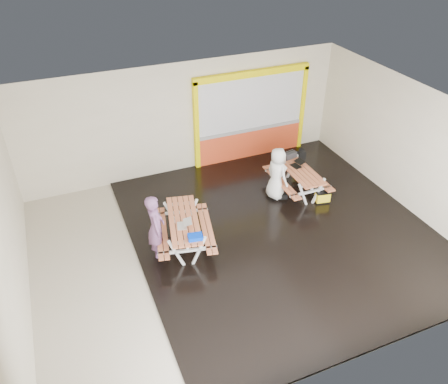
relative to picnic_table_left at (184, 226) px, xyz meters
name	(u,v)px	position (x,y,z in m)	size (l,w,h in m)	color
room	(239,185)	(1.27, -0.43, 1.13)	(10.02, 8.02, 3.52)	beige
deck	(281,230)	(2.52, -0.43, -0.60)	(7.50, 7.98, 0.05)	black
kiosk	(251,118)	(3.47, 3.51, 0.82)	(3.88, 0.16, 3.00)	#D9441F
picnic_table_left	(184,226)	(0.00, 0.00, 0.00)	(1.78, 2.28, 0.81)	#C77048
picnic_table_right	(298,174)	(3.85, 1.04, -0.02)	(1.36, 1.97, 0.79)	#C77048
person_left	(156,227)	(-0.72, -0.09, 0.23)	(0.63, 0.42, 1.74)	#734874
person_right	(277,174)	(3.12, 1.00, 0.20)	(0.77, 0.50, 1.58)	white
laptop_left	(184,224)	(-0.07, -0.25, 0.24)	(0.42, 0.39, 0.15)	silver
laptop_right	(297,164)	(3.91, 1.22, 0.21)	(0.41, 0.37, 0.15)	black
blue_pouch	(195,237)	(0.02, -0.80, 0.24)	(0.33, 0.24, 0.10)	#0030CD
toolbox	(290,155)	(3.93, 1.72, 0.26)	(0.45, 0.29, 0.24)	black
backpack	(301,156)	(4.39, 1.80, 0.10)	(0.27, 0.20, 0.43)	black
dark_case	(279,195)	(3.21, 0.92, -0.50)	(0.41, 0.31, 0.15)	black
fluke_bag	(322,197)	(4.22, 0.24, -0.40)	(0.45, 0.34, 0.36)	black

